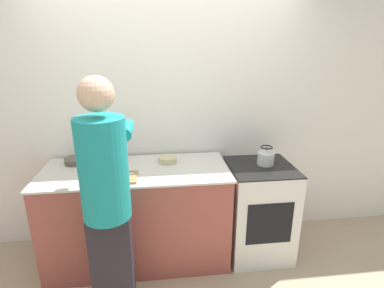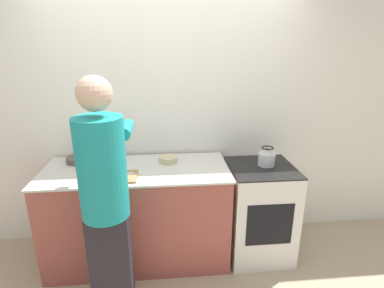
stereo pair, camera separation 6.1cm
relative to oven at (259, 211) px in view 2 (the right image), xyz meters
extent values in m
plane|color=tan|center=(-0.83, -0.30, -0.46)|extent=(12.00, 12.00, 0.00)
cube|color=white|center=(-0.83, 0.46, 0.84)|extent=(8.00, 0.05, 2.60)
cube|color=#9E4C42|center=(-1.14, 0.05, -0.01)|extent=(1.62, 0.69, 0.90)
cube|color=beige|center=(-1.14, 0.05, 0.45)|extent=(1.65, 0.71, 0.02)
cube|color=silver|center=(0.00, 0.00, -0.01)|extent=(0.59, 0.60, 0.90)
cube|color=black|center=(0.00, 0.00, 0.45)|extent=(0.59, 0.60, 0.01)
cube|color=black|center=(0.00, -0.29, 0.04)|extent=(0.41, 0.01, 0.40)
cube|color=#262127|center=(-1.30, -0.57, -0.04)|extent=(0.29, 0.18, 0.84)
cylinder|color=teal|center=(-1.30, -0.57, 0.73)|extent=(0.33, 0.33, 0.70)
sphere|color=#D1A889|center=(-1.30, -0.57, 1.23)|extent=(0.22, 0.22, 0.22)
cylinder|color=teal|center=(-1.43, -0.27, 0.92)|extent=(0.09, 0.30, 0.09)
cylinder|color=teal|center=(-1.16, -0.27, 0.92)|extent=(0.09, 0.30, 0.09)
cube|color=#A87A4C|center=(-1.26, -0.14, 0.47)|extent=(0.30, 0.24, 0.02)
cube|color=silver|center=(-1.21, -0.11, 0.48)|extent=(0.14, 0.07, 0.01)
cube|color=black|center=(-1.31, -0.14, 0.48)|extent=(0.08, 0.05, 0.01)
cylinder|color=silver|center=(0.05, 0.03, 0.52)|extent=(0.15, 0.15, 0.12)
cone|color=silver|center=(0.05, 0.03, 0.59)|extent=(0.12, 0.12, 0.03)
sphere|color=black|center=(0.05, 0.03, 0.61)|extent=(0.02, 0.02, 0.02)
torus|color=black|center=(0.05, 0.03, 0.63)|extent=(0.11, 0.11, 0.01)
cylinder|color=#C6B789|center=(-0.85, 0.18, 0.49)|extent=(0.17, 0.17, 0.06)
cylinder|color=brown|center=(-1.70, 0.26, 0.49)|extent=(0.20, 0.20, 0.05)
cylinder|color=tan|center=(-1.37, 0.22, 0.54)|extent=(0.12, 0.12, 0.16)
cylinder|color=#28231E|center=(-1.37, 0.22, 0.63)|extent=(0.13, 0.13, 0.01)
camera|label=1|loc=(-0.93, -2.44, 1.51)|focal=28.00mm
camera|label=2|loc=(-0.87, -2.44, 1.51)|focal=28.00mm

